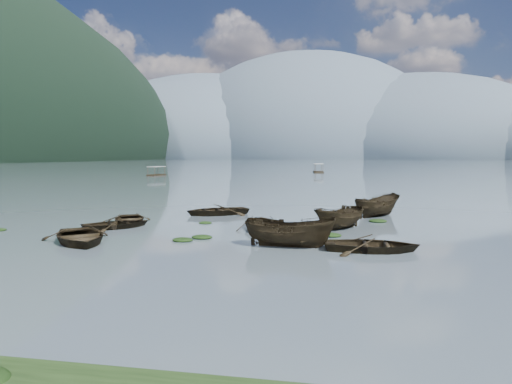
% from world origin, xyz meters
% --- Properties ---
extents(ground_plane, '(2400.00, 2400.00, 0.00)m').
position_xyz_m(ground_plane, '(0.00, 0.00, 0.00)').
color(ground_plane, '#515E65').
extents(haze_mtn_a, '(520.00, 520.00, 280.00)m').
position_xyz_m(haze_mtn_a, '(-260.00, 900.00, 0.00)').
color(haze_mtn_a, '#475666').
rests_on(haze_mtn_a, ground).
extents(haze_mtn_b, '(520.00, 520.00, 340.00)m').
position_xyz_m(haze_mtn_b, '(-60.00, 900.00, 0.00)').
color(haze_mtn_b, '#475666').
rests_on(haze_mtn_b, ground).
extents(haze_mtn_c, '(520.00, 520.00, 260.00)m').
position_xyz_m(haze_mtn_c, '(140.00, 900.00, 0.00)').
color(haze_mtn_c, '#475666').
rests_on(haze_mtn_c, ground).
extents(haze_mtn_d, '(520.00, 520.00, 220.00)m').
position_xyz_m(haze_mtn_d, '(320.00, 900.00, 0.00)').
color(haze_mtn_d, '#475666').
rests_on(haze_mtn_d, ground).
extents(rowboat_0, '(5.91, 6.11, 1.03)m').
position_xyz_m(rowboat_0, '(-7.55, 2.07, 0.00)').
color(rowboat_0, black).
rests_on(rowboat_0, ground).
extents(rowboat_1, '(5.01, 4.95, 0.85)m').
position_xyz_m(rowboat_1, '(-8.02, 7.01, 0.00)').
color(rowboat_1, black).
rests_on(rowboat_1, ground).
extents(rowboat_2, '(4.71, 2.09, 1.77)m').
position_xyz_m(rowboat_2, '(3.36, 2.97, 0.00)').
color(rowboat_2, black).
rests_on(rowboat_2, ground).
extents(rowboat_3, '(3.95, 5.00, 0.93)m').
position_xyz_m(rowboat_3, '(0.94, 8.82, 0.00)').
color(rowboat_3, black).
rests_on(rowboat_3, ground).
extents(rowboat_4, '(4.57, 3.32, 0.93)m').
position_xyz_m(rowboat_4, '(7.33, 2.71, 0.00)').
color(rowboat_4, black).
rests_on(rowboat_4, ground).
extents(rowboat_5, '(3.93, 4.48, 1.69)m').
position_xyz_m(rowboat_5, '(5.81, 8.96, 0.00)').
color(rowboat_5, black).
rests_on(rowboat_5, ground).
extents(rowboat_6, '(4.50, 5.09, 0.87)m').
position_xyz_m(rowboat_6, '(-8.19, 9.05, 0.00)').
color(rowboat_6, black).
rests_on(rowboat_6, ground).
extents(rowboat_7, '(5.98, 5.59, 1.01)m').
position_xyz_m(rowboat_7, '(-3.54, 14.53, 0.00)').
color(rowboat_7, black).
rests_on(rowboat_7, ground).
extents(rowboat_8, '(4.49, 4.91, 1.87)m').
position_xyz_m(rowboat_8, '(8.58, 15.64, 0.00)').
color(rowboat_8, black).
rests_on(rowboat_8, ground).
extents(weed_clump_0, '(1.12, 0.92, 0.24)m').
position_xyz_m(weed_clump_0, '(-2.41, 3.50, 0.00)').
color(weed_clump_0, black).
rests_on(weed_clump_0, ground).
extents(weed_clump_1, '(0.92, 0.74, 0.20)m').
position_xyz_m(weed_clump_1, '(1.51, 6.09, 0.00)').
color(weed_clump_1, black).
rests_on(weed_clump_1, ground).
extents(weed_clump_2, '(1.15, 0.92, 0.25)m').
position_xyz_m(weed_clump_2, '(-1.64, 4.45, 0.00)').
color(weed_clump_2, black).
rests_on(weed_clump_2, ground).
extents(weed_clump_3, '(0.96, 0.81, 0.21)m').
position_xyz_m(weed_clump_3, '(3.19, 5.82, 0.00)').
color(weed_clump_3, black).
rests_on(weed_clump_3, ground).
extents(weed_clump_4, '(1.22, 0.97, 0.25)m').
position_xyz_m(weed_clump_4, '(5.33, 6.38, 0.00)').
color(weed_clump_4, black).
rests_on(weed_clump_4, ground).
extents(weed_clump_6, '(0.91, 0.76, 0.19)m').
position_xyz_m(weed_clump_6, '(-3.09, 9.88, 0.00)').
color(weed_clump_6, black).
rests_on(weed_clump_6, ground).
extents(weed_clump_7, '(1.23, 0.98, 0.27)m').
position_xyz_m(weed_clump_7, '(8.40, 12.64, 0.00)').
color(weed_clump_7, black).
rests_on(weed_clump_7, ground).
extents(pontoon_left, '(2.86, 5.55, 2.04)m').
position_xyz_m(pontoon_left, '(-36.30, 80.80, 0.00)').
color(pontoon_left, black).
rests_on(pontoon_left, ground).
extents(pontoon_centre, '(3.27, 6.38, 2.34)m').
position_xyz_m(pontoon_centre, '(-0.11, 108.87, 0.00)').
color(pontoon_centre, black).
rests_on(pontoon_centre, ground).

